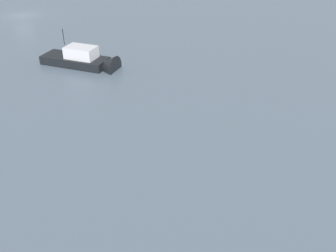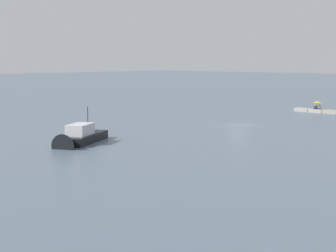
{
  "view_description": "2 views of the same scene",
  "coord_description": "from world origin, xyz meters",
  "px_view_note": "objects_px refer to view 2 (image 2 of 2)",
  "views": [
    {
      "loc": [
        21.57,
        53.43,
        14.14
      ],
      "look_at": [
        7.41,
        37.97,
        1.77
      ],
      "focal_mm": 41.66,
      "sensor_mm": 36.0,
      "label": 1
    },
    {
      "loc": [
        -34.6,
        50.83,
        7.98
      ],
      "look_at": [
        -6.42,
        20.1,
        2.46
      ],
      "focal_mm": 52.65,
      "sensor_mm": 36.0,
      "label": 2
    }
  ],
  "objects_px": {
    "person_seated_grey_left": "(319,108)",
    "motorboat_black_near": "(78,139)",
    "umbrella_open_yellow": "(318,102)",
    "person_seated_dark_right": "(316,107)"
  },
  "relations": [
    {
      "from": "person_seated_grey_left",
      "to": "motorboat_black_near",
      "type": "height_order",
      "value": "motorboat_black_near"
    },
    {
      "from": "person_seated_grey_left",
      "to": "motorboat_black_near",
      "type": "bearing_deg",
      "value": 81.7
    },
    {
      "from": "motorboat_black_near",
      "to": "umbrella_open_yellow",
      "type": "bearing_deg",
      "value": -121.55
    },
    {
      "from": "umbrella_open_yellow",
      "to": "person_seated_grey_left",
      "type": "bearing_deg",
      "value": -163.15
    },
    {
      "from": "person_seated_grey_left",
      "to": "person_seated_dark_right",
      "type": "distance_m",
      "value": 0.59
    },
    {
      "from": "person_seated_grey_left",
      "to": "umbrella_open_yellow",
      "type": "distance_m",
      "value": 0.91
    },
    {
      "from": "person_seated_grey_left",
      "to": "motorboat_black_near",
      "type": "distance_m",
      "value": 43.55
    },
    {
      "from": "person_seated_grey_left",
      "to": "person_seated_dark_right",
      "type": "xyz_separation_m",
      "value": [
        0.56,
        0.2,
        0.0
      ]
    },
    {
      "from": "umbrella_open_yellow",
      "to": "motorboat_black_near",
      "type": "xyz_separation_m",
      "value": [
        3.7,
        43.28,
        -1.2
      ]
    },
    {
      "from": "person_seated_grey_left",
      "to": "motorboat_black_near",
      "type": "xyz_separation_m",
      "value": [
        3.98,
        43.37,
        -0.34
      ]
    }
  ]
}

